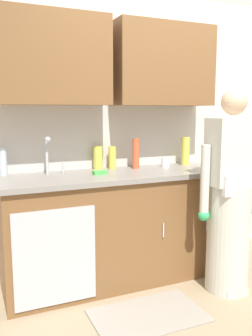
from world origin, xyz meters
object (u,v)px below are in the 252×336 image
(cup_by_sink, at_px, (165,163))
(knife_on_counter, at_px, (217,169))
(bottle_water_tall, at_px, (112,157))
(sponge, at_px, (100,173))
(person_at_sink, at_px, (229,207))
(bottle_dish_liquid, at_px, (185,151))
(bottle_soap, at_px, (3,161))
(bottle_cleaner_spray, at_px, (136,154))
(sink, at_px, (56,179))
(bottle_water_short, at_px, (98,158))

(cup_by_sink, distance_m, knife_on_counter, 0.47)
(bottle_water_tall, bearing_deg, sponge, -130.44)
(person_at_sink, xyz_separation_m, bottle_dish_liquid, (0.03, 0.71, 0.38))
(bottle_soap, relative_size, sponge, 2.08)
(bottle_cleaner_spray, height_order, cup_by_sink, bottle_cleaner_spray)
(bottle_cleaner_spray, relative_size, bottle_dish_liquid, 1.01)
(knife_on_counter, height_order, sponge, sponge)
(sink, height_order, bottle_water_short, sink)
(bottle_dish_liquid, xyz_separation_m, knife_on_counter, (0.11, -0.36, -0.13))
(sponge, bearing_deg, cup_by_sink, 9.44)
(sink, distance_m, bottle_water_short, 0.50)
(person_at_sink, relative_size, sponge, 14.73)
(person_at_sink, xyz_separation_m, cup_by_sink, (-0.23, 0.63, 0.29))
(bottle_water_tall, distance_m, bottle_water_short, 0.13)
(bottle_water_tall, bearing_deg, bottle_soap, 178.83)
(bottle_water_tall, xyz_separation_m, sponge, (-0.20, -0.24, -0.09))
(sink, height_order, sponge, sink)
(bottle_cleaner_spray, bearing_deg, person_at_sink, -53.79)
(bottle_cleaner_spray, height_order, bottle_soap, bottle_cleaner_spray)
(person_at_sink, distance_m, bottle_dish_liquid, 0.81)
(bottle_cleaner_spray, height_order, sponge, bottle_cleaner_spray)
(bottle_cleaner_spray, distance_m, bottle_dish_liquid, 0.54)
(person_at_sink, xyz_separation_m, bottle_cleaner_spray, (-0.50, 0.69, 0.38))
(sink, height_order, cup_by_sink, sink)
(bottle_water_tall, bearing_deg, bottle_cleaner_spray, -19.77)
(bottle_water_short, relative_size, cup_by_sink, 2.37)
(bottle_water_tall, relative_size, cup_by_sink, 2.31)
(bottle_water_tall, relative_size, bottle_water_short, 0.98)
(bottle_soap, bearing_deg, knife_on_counter, -13.44)
(knife_on_counter, bearing_deg, person_at_sink, 151.72)
(sink, height_order, bottle_soap, sink)
(bottle_water_tall, distance_m, sponge, 0.33)
(person_at_sink, bearing_deg, bottle_water_tall, 132.74)
(bottle_dish_liquid, relative_size, cup_by_sink, 3.05)
(bottle_water_tall, distance_m, bottle_cleaner_spray, 0.21)
(bottle_cleaner_spray, bearing_deg, knife_on_counter, -27.32)
(sink, bearing_deg, cup_by_sink, 4.59)
(sink, height_order, bottle_water_tall, sink)
(person_at_sink, height_order, bottle_dish_liquid, person_at_sink)
(bottle_water_short, distance_m, knife_on_counter, 1.07)
(sink, bearing_deg, bottle_dish_liquid, 7.16)
(person_at_sink, height_order, bottle_soap, person_at_sink)
(sponge, bearing_deg, bottle_cleaner_spray, 22.76)
(bottle_water_tall, distance_m, knife_on_counter, 0.94)
(knife_on_counter, bearing_deg, bottle_soap, 70.03)
(sponge, bearing_deg, bottle_water_tall, 49.56)
(person_at_sink, relative_size, cup_by_sink, 18.65)
(bottle_water_short, height_order, knife_on_counter, bottle_water_short)
(bottle_water_tall, xyz_separation_m, cup_by_sink, (0.47, -0.13, -0.06))
(sink, distance_m, bottle_cleaner_spray, 0.78)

